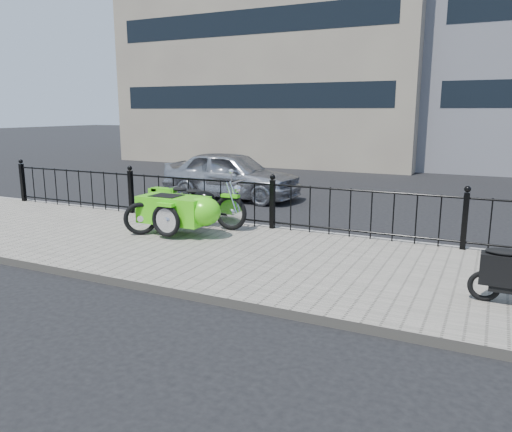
% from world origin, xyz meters
% --- Properties ---
extents(ground, '(120.00, 120.00, 0.00)m').
position_xyz_m(ground, '(0.00, 0.00, 0.00)').
color(ground, black).
rests_on(ground, ground).
extents(sidewalk, '(30.00, 3.80, 0.12)m').
position_xyz_m(sidewalk, '(0.00, -0.50, 0.06)').
color(sidewalk, slate).
rests_on(sidewalk, ground).
extents(curb, '(30.00, 0.10, 0.12)m').
position_xyz_m(curb, '(0.00, 1.44, 0.06)').
color(curb, gray).
rests_on(curb, ground).
extents(iron_fence, '(14.11, 0.11, 1.08)m').
position_xyz_m(iron_fence, '(0.00, 1.30, 0.59)').
color(iron_fence, black).
rests_on(iron_fence, sidewalk).
extents(building_tan, '(14.00, 8.01, 12.00)m').
position_xyz_m(building_tan, '(-6.00, 15.99, 6.00)').
color(building_tan, gray).
rests_on(building_tan, ground).
extents(motorcycle_sidecar, '(2.28, 1.48, 0.98)m').
position_xyz_m(motorcycle_sidecar, '(-1.29, 0.20, 0.59)').
color(motorcycle_sidecar, black).
rests_on(motorcycle_sidecar, sidewalk).
extents(spare_tire, '(0.55, 0.44, 0.62)m').
position_xyz_m(spare_tire, '(-1.99, -0.27, 0.43)').
color(spare_tire, black).
rests_on(spare_tire, sidewalk).
extents(sedan_car, '(3.92, 1.65, 1.32)m').
position_xyz_m(sedan_car, '(-2.70, 4.58, 0.66)').
color(sedan_car, '#A4A6AB').
rests_on(sedan_car, ground).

